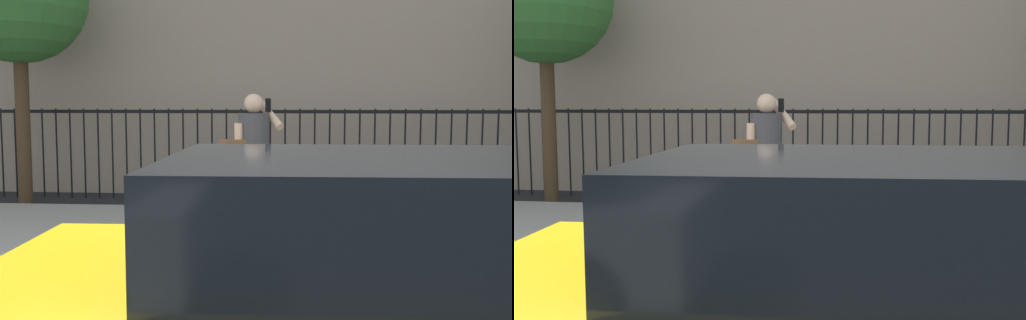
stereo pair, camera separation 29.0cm
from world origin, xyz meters
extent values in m
cube|color=gray|center=(0.00, 2.20, 0.07)|extent=(28.00, 4.40, 0.15)
cube|color=black|center=(0.00, 5.90, 1.55)|extent=(12.00, 0.04, 0.06)
cylinder|color=black|center=(-3.96, 5.90, 0.80)|extent=(0.03, 0.03, 1.60)
cylinder|color=black|center=(-3.70, 5.90, 0.80)|extent=(0.03, 0.03, 1.60)
cylinder|color=black|center=(-3.45, 5.90, 0.80)|extent=(0.03, 0.03, 1.60)
cylinder|color=black|center=(-3.19, 5.90, 0.80)|extent=(0.03, 0.03, 1.60)
cylinder|color=black|center=(-2.94, 5.90, 0.80)|extent=(0.03, 0.03, 1.60)
cylinder|color=black|center=(-2.68, 5.90, 0.80)|extent=(0.03, 0.03, 1.60)
cylinder|color=black|center=(-2.43, 5.90, 0.80)|extent=(0.03, 0.03, 1.60)
cylinder|color=black|center=(-2.17, 5.90, 0.80)|extent=(0.03, 0.03, 1.60)
cylinder|color=black|center=(-1.91, 5.90, 0.80)|extent=(0.03, 0.03, 1.60)
cylinder|color=black|center=(-1.66, 5.90, 0.80)|extent=(0.03, 0.03, 1.60)
cylinder|color=black|center=(-1.40, 5.90, 0.80)|extent=(0.03, 0.03, 1.60)
cylinder|color=black|center=(-1.15, 5.90, 0.80)|extent=(0.03, 0.03, 1.60)
cylinder|color=black|center=(-0.89, 5.90, 0.80)|extent=(0.03, 0.03, 1.60)
cylinder|color=black|center=(-0.64, 5.90, 0.80)|extent=(0.03, 0.03, 1.60)
cylinder|color=black|center=(-0.38, 5.90, 0.80)|extent=(0.03, 0.03, 1.60)
cylinder|color=black|center=(-0.13, 5.90, 0.80)|extent=(0.03, 0.03, 1.60)
cylinder|color=black|center=(0.13, 5.90, 0.80)|extent=(0.03, 0.03, 1.60)
cylinder|color=black|center=(0.38, 5.90, 0.80)|extent=(0.03, 0.03, 1.60)
cylinder|color=black|center=(0.64, 5.90, 0.80)|extent=(0.03, 0.03, 1.60)
cylinder|color=black|center=(0.89, 5.90, 0.80)|extent=(0.03, 0.03, 1.60)
cylinder|color=black|center=(1.15, 5.90, 0.80)|extent=(0.03, 0.03, 1.60)
cylinder|color=black|center=(1.40, 5.90, 0.80)|extent=(0.03, 0.03, 1.60)
cylinder|color=black|center=(1.66, 5.90, 0.80)|extent=(0.03, 0.03, 1.60)
cylinder|color=black|center=(1.91, 5.90, 0.80)|extent=(0.03, 0.03, 1.60)
cylinder|color=black|center=(2.17, 5.90, 0.80)|extent=(0.03, 0.03, 1.60)
cylinder|color=black|center=(2.43, 5.90, 0.80)|extent=(0.03, 0.03, 1.60)
cylinder|color=black|center=(2.68, 5.90, 0.80)|extent=(0.03, 0.03, 1.60)
cylinder|color=black|center=(2.94, 5.90, 0.80)|extent=(0.03, 0.03, 1.60)
cylinder|color=black|center=(3.19, 5.90, 0.80)|extent=(0.03, 0.03, 1.60)
cylinder|color=black|center=(3.45, 5.90, 0.80)|extent=(0.03, 0.03, 1.60)
cylinder|color=black|center=(3.70, 5.90, 0.80)|extent=(0.03, 0.03, 1.60)
cylinder|color=black|center=(3.96, 5.90, 0.80)|extent=(0.03, 0.03, 1.60)
cylinder|color=black|center=(4.21, 5.90, 0.80)|extent=(0.03, 0.03, 1.60)
cylinder|color=black|center=(4.47, 5.90, 0.80)|extent=(0.03, 0.03, 1.60)
cylinder|color=black|center=(4.72, 5.90, 0.80)|extent=(0.03, 0.03, 1.60)
cube|color=black|center=(1.84, -1.47, 1.17)|extent=(2.04, 1.66, 0.55)
cylinder|color=black|center=(0.67, -0.68, 0.32)|extent=(0.65, 0.24, 0.64)
cylinder|color=beige|center=(1.01, 2.17, 0.53)|extent=(0.15, 0.15, 0.75)
cylinder|color=beige|center=(0.86, 2.04, 0.53)|extent=(0.15, 0.15, 0.75)
cylinder|color=#3F3F47|center=(0.94, 2.11, 1.25)|extent=(0.48, 0.48, 0.69)
sphere|color=beige|center=(0.94, 2.11, 1.69)|extent=(0.21, 0.21, 0.21)
cylinder|color=beige|center=(1.09, 2.24, 1.59)|extent=(0.38, 0.42, 0.37)
cylinder|color=beige|center=(0.78, 1.98, 1.22)|extent=(0.09, 0.09, 0.52)
cube|color=black|center=(1.09, 2.16, 1.67)|extent=(0.06, 0.05, 0.15)
cube|color=brown|center=(0.74, 1.94, 1.14)|extent=(0.32, 0.30, 0.34)
cube|color=brown|center=(2.78, 3.18, 0.60)|extent=(1.60, 0.45, 0.05)
cube|color=brown|center=(2.78, 2.98, 0.88)|extent=(1.60, 0.06, 0.44)
cube|color=#333338|center=(2.08, 3.18, 0.35)|extent=(0.08, 0.41, 0.40)
cube|color=#333338|center=(3.48, 3.18, 0.35)|extent=(0.08, 0.41, 0.40)
cylinder|color=#4C3823|center=(-3.17, 5.13, 1.43)|extent=(0.23, 0.23, 2.85)
camera|label=1|loc=(1.49, -4.28, 1.70)|focal=41.37mm
camera|label=2|loc=(1.78, -4.25, 1.70)|focal=41.37mm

